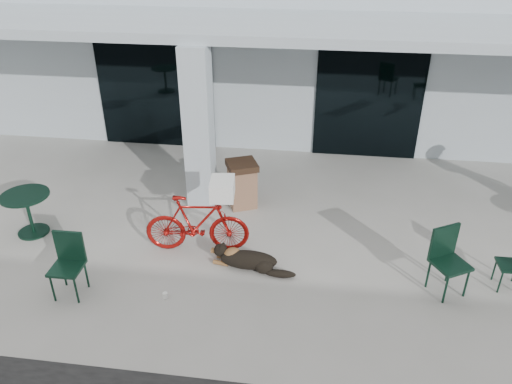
# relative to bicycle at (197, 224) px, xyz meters

# --- Properties ---
(ground) EXTENTS (80.00, 80.00, 0.00)m
(ground) POSITION_rel_bicycle_xyz_m (1.20, -0.69, -0.53)
(ground) COLOR #A8A59F
(ground) RESTS_ON ground
(building) EXTENTS (22.00, 7.00, 4.50)m
(building) POSITION_rel_bicycle_xyz_m (1.20, 7.81, 1.72)
(building) COLOR #A4B1BA
(building) RESTS_ON ground
(storefront_glass_left) EXTENTS (2.80, 0.06, 2.70)m
(storefront_glass_left) POSITION_rel_bicycle_xyz_m (-2.00, 4.29, 0.82)
(storefront_glass_left) COLOR black
(storefront_glass_left) RESTS_ON ground
(storefront_glass_right) EXTENTS (2.40, 0.06, 2.70)m
(storefront_glass_right) POSITION_rel_bicycle_xyz_m (3.00, 4.29, 0.82)
(storefront_glass_right) COLOR black
(storefront_glass_right) RESTS_ON ground
(column) EXTENTS (0.50, 0.50, 3.12)m
(column) POSITION_rel_bicycle_xyz_m (-0.30, 1.61, 1.03)
(column) COLOR #A4B1BA
(column) RESTS_ON ground
(overhang) EXTENTS (22.00, 2.80, 0.18)m
(overhang) POSITION_rel_bicycle_xyz_m (1.20, 2.91, 2.68)
(overhang) COLOR #A4B1BA
(overhang) RESTS_ON column
(bicycle) EXTENTS (1.80, 0.69, 1.06)m
(bicycle) POSITION_rel_bicycle_xyz_m (0.00, 0.00, 0.00)
(bicycle) COLOR maroon
(bicycle) RESTS_ON ground
(laundry_basket) EXTENTS (0.43, 0.55, 0.30)m
(laundry_basket) POSITION_rel_bicycle_xyz_m (0.45, 0.05, 0.68)
(laundry_basket) COLOR white
(laundry_basket) RESTS_ON bicycle
(dog) EXTENTS (1.12, 0.55, 0.36)m
(dog) POSITION_rel_bicycle_xyz_m (0.94, -0.39, -0.35)
(dog) COLOR black
(dog) RESTS_ON ground
(cup_near_dog) EXTENTS (0.09, 0.09, 0.10)m
(cup_near_dog) POSITION_rel_bicycle_xyz_m (-0.21, -1.29, -0.48)
(cup_near_dog) COLOR white
(cup_near_dog) RESTS_ON ground
(cafe_table_near) EXTENTS (0.97, 0.97, 0.79)m
(cafe_table_near) POSITION_rel_bicycle_xyz_m (-3.10, 0.11, -0.13)
(cafe_table_near) COLOR black
(cafe_table_near) RESTS_ON ground
(cafe_chair_near) EXTENTS (0.46, 0.50, 1.00)m
(cafe_chair_near) POSITION_rel_bicycle_xyz_m (-1.64, -1.38, -0.03)
(cafe_chair_near) COLOR black
(cafe_chair_near) RESTS_ON ground
(cafe_chair_far_a) EXTENTS (0.68, 0.70, 1.07)m
(cafe_chair_far_a) POSITION_rel_bicycle_xyz_m (4.00, -0.56, 0.01)
(cafe_chair_far_a) COLOR black
(cafe_chair_far_a) RESTS_ON ground
(cafe_chair_far_b) EXTENTS (0.42, 0.39, 0.85)m
(cafe_chair_far_b) POSITION_rel_bicycle_xyz_m (4.96, -0.32, -0.10)
(cafe_chair_far_b) COLOR black
(cafe_chair_far_b) RESTS_ON ground
(trash_receptacle) EXTENTS (0.72, 0.72, 0.94)m
(trash_receptacle) POSITION_rel_bicycle_xyz_m (0.51, 1.60, -0.06)
(trash_receptacle) COLOR brown
(trash_receptacle) RESTS_ON ground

